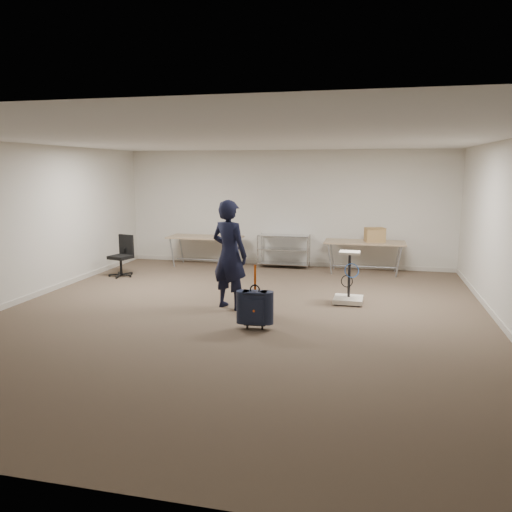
# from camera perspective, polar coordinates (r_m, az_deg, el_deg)

# --- Properties ---
(ground) EXTENTS (9.00, 9.00, 0.00)m
(ground) POSITION_cam_1_polar(r_m,az_deg,el_deg) (8.11, -2.01, -6.94)
(ground) COLOR #4B3C2D
(ground) RESTS_ON ground
(room_shell) EXTENTS (8.00, 9.00, 9.00)m
(room_shell) POSITION_cam_1_polar(r_m,az_deg,el_deg) (9.39, 0.19, -4.27)
(room_shell) COLOR beige
(room_shell) RESTS_ON ground
(folding_table_left) EXTENTS (1.80, 0.75, 0.73)m
(folding_table_left) POSITION_cam_1_polar(r_m,az_deg,el_deg) (12.22, -5.82, 2.00)
(folding_table_left) COLOR #8B7255
(folding_table_left) RESTS_ON ground
(folding_table_right) EXTENTS (1.80, 0.75, 0.73)m
(folding_table_right) POSITION_cam_1_polar(r_m,az_deg,el_deg) (11.57, 12.30, 1.37)
(folding_table_right) COLOR #8B7255
(folding_table_right) RESTS_ON ground
(wire_shelf) EXTENTS (1.22, 0.47, 0.80)m
(wire_shelf) POSITION_cam_1_polar(r_m,az_deg,el_deg) (12.02, 3.20, 0.76)
(wire_shelf) COLOR silver
(wire_shelf) RESTS_ON ground
(person) EXTENTS (0.79, 0.66, 1.86)m
(person) POSITION_cam_1_polar(r_m,az_deg,el_deg) (8.41, -3.06, 0.16)
(person) COLOR black
(person) RESTS_ON ground
(suitcase) EXTENTS (0.37, 0.24, 0.97)m
(suitcase) POSITION_cam_1_polar(r_m,az_deg,el_deg) (7.41, -0.13, -5.92)
(suitcase) COLOR black
(suitcase) RESTS_ON ground
(office_chair) EXTENTS (0.55, 0.55, 0.91)m
(office_chair) POSITION_cam_1_polar(r_m,az_deg,el_deg) (11.46, -15.05, -0.86)
(office_chair) COLOR black
(office_chair) RESTS_ON ground
(equipment_cart) EXTENTS (0.52, 0.52, 0.93)m
(equipment_cart) POSITION_cam_1_polar(r_m,az_deg,el_deg) (9.01, 10.54, -3.79)
(equipment_cart) COLOR silver
(equipment_cart) RESTS_ON ground
(cardboard_box) EXTENTS (0.49, 0.41, 0.32)m
(cardboard_box) POSITION_cam_1_polar(r_m,az_deg,el_deg) (11.56, 13.42, 2.38)
(cardboard_box) COLOR olive
(cardboard_box) RESTS_ON folding_table_right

